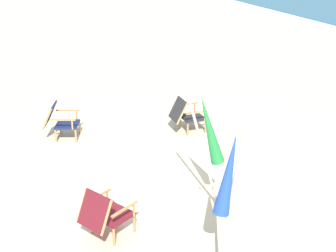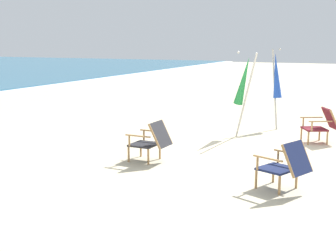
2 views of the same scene
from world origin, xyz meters
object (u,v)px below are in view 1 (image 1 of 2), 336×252
object	(u,v)px
beach_chair_back_right	(59,120)
umbrella_furled_blue	(229,176)
umbrella_furled_green	(209,131)
beach_chair_back_left	(104,213)
beach_chair_far_center	(186,114)

from	to	relation	value
beach_chair_back_right	umbrella_furled_blue	xyz separation A→B (m)	(5.10, 1.22, 0.96)
umbrella_furled_green	umbrella_furled_blue	size ratio (longest dim) A/B	0.97
beach_chair_back_right	umbrella_furled_green	bearing A→B (deg)	24.77
beach_chair_back_left	beach_chair_back_right	bearing A→B (deg)	178.55
beach_chair_back_right	umbrella_furled_green	size ratio (longest dim) A/B	0.43
beach_chair_back_left	beach_chair_far_center	bearing A→B (deg)	138.29
beach_chair_back_left	umbrella_furled_blue	xyz separation A→B (m)	(1.23, 1.31, 0.96)
beach_chair_back_left	umbrella_furled_blue	world-z (taller)	umbrella_furled_blue
beach_chair_far_center	beach_chair_back_left	xyz separation A→B (m)	(3.11, -2.78, 0.00)
beach_chair_back_right	beach_chair_back_left	size ratio (longest dim) A/B	0.98
beach_chair_back_right	umbrella_furled_green	distance (m)	4.15
umbrella_furled_blue	umbrella_furled_green	bearing A→B (deg)	161.45
beach_chair_far_center	beach_chair_back_left	world-z (taller)	beach_chair_back_left
beach_chair_back_right	beach_chair_far_center	bearing A→B (deg)	74.26
beach_chair_back_left	umbrella_furled_green	size ratio (longest dim) A/B	0.44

